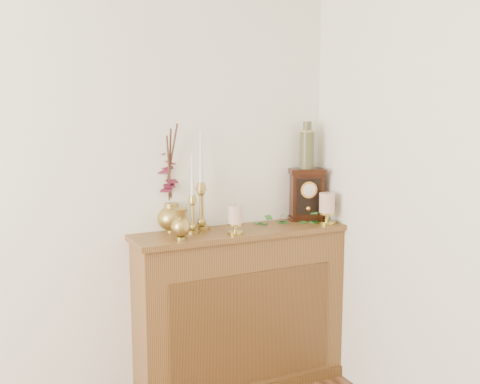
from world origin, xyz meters
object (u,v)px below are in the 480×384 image
ginger_jar (168,183)px  mantel_clock (306,195)px  candlestick_left (193,208)px  ceramic_vase (307,148)px  bud_vase (181,225)px  candlestick_center (201,198)px

ginger_jar → mantel_clock: size_ratio=1.91×
candlestick_left → ceramic_vase: 0.81m
bud_vase → mantel_clock: mantel_clock is taller
bud_vase → ginger_jar: (0.02, 0.25, 0.18)m
candlestick_left → bud_vase: candlestick_left is taller
candlestick_left → bud_vase: 0.17m
ceramic_vase → candlestick_center: bearing=180.0°
candlestick_center → mantel_clock: size_ratio=1.76×
candlestick_left → mantel_clock: bearing=4.1°
bud_vase → candlestick_left: bearing=47.6°
candlestick_center → ceramic_vase: bearing=-0.0°
ceramic_vase → mantel_clock: bearing=-109.1°
candlestick_left → mantel_clock: (0.75, 0.05, 0.01)m
mantel_clock → ceramic_vase: (0.00, 0.00, 0.28)m
bud_vase → mantel_clock: 0.88m
ginger_jar → ceramic_vase: 0.87m
mantel_clock → ginger_jar: bearing=-166.1°
candlestick_center → mantel_clock: candlestick_center is taller
ginger_jar → ceramic_vase: ginger_jar is taller
candlestick_left → ceramic_vase: (0.75, 0.06, 0.30)m
mantel_clock → candlestick_left: bearing=-156.8°
bud_vase → ceramic_vase: ceramic_vase is taller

